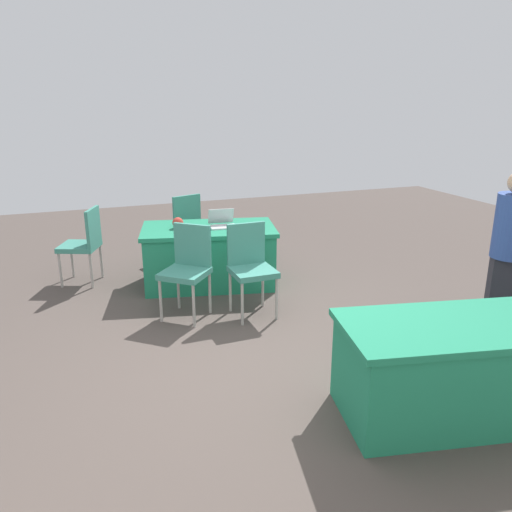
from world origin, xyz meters
The scene contains 11 objects.
ground_plane centered at (0.00, 0.00, 0.00)m, with size 14.40×14.40×0.00m, color #4C423D.
table_foreground centered at (-0.10, -2.03, 0.37)m, with size 1.76×1.23×0.73m.
table_mid_left centered at (-1.09, 1.25, 0.37)m, with size 1.91×1.14×0.73m.
chair_near_front centered at (0.37, -1.18, 0.56)m, with size 0.62×0.62×0.97m.
chair_tucked_left centered at (-0.27, -1.00, 0.56)m, with size 0.45×0.45×0.97m.
chair_tucked_right centered at (1.33, -2.60, 0.54)m, with size 0.57×0.57×0.95m.
chair_aisle centered at (0.02, -2.99, 0.57)m, with size 0.56×0.56×0.98m.
person_attendee_browsing centered at (-2.43, 0.29, 0.88)m, with size 0.47×0.47×1.60m.
laptop_silver centered at (-0.27, -2.00, 0.77)m, with size 0.34×0.32×0.21m.
yarn_ball centered at (0.26, -2.11, 0.79)m, with size 0.13×0.13×0.13m, color #B2382D.
scissors_red centered at (-0.40, -1.91, 0.73)m, with size 0.18×0.04×0.01m, color red.
Camera 1 is at (1.44, 3.78, 2.24)m, focal length 35.58 mm.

